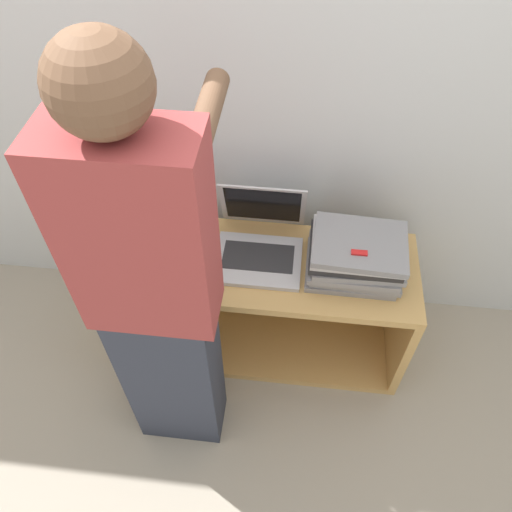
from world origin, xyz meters
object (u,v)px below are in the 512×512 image
laptop_open (260,242)px  laptop_stack_right (355,255)px  laptop_stack_left (165,246)px  person (156,300)px

laptop_open → laptop_stack_right: size_ratio=0.97×
laptop_stack_left → laptop_open: bearing=9.5°
laptop_stack_right → person: bearing=-146.3°
laptop_open → laptop_stack_left: bearing=-170.5°
laptop_stack_left → person: 0.51m
laptop_open → person: 0.62m
laptop_open → laptop_stack_right: bearing=-8.7°
person → laptop_stack_left: bearing=104.2°
laptop_open → laptop_stack_left: size_ratio=1.01×
laptop_stack_left → laptop_stack_right: 0.77m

